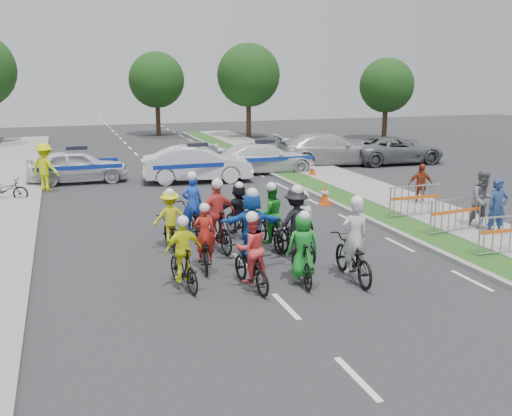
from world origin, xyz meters
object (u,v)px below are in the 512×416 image
object	(u,v)px
rider_4	(295,231)
civilian_sedan	(329,149)
spectator_0	(497,208)
cone_0	(325,195)
rider_8	(270,223)
police_car_1	(198,164)
rider_5	(251,232)
civilian_suv	(396,150)
rider_10	(170,225)
barrier_0	(510,236)
marshal_hiviz	(45,167)
spectator_1	(483,201)
rider_11	(239,214)
spectator_2	(420,185)
parked_bike	(5,190)
police_car_0	(78,166)
rider_2	(251,260)
tree_2	(387,86)
rider_7	(302,226)
rider_9	(217,223)
tree_1	(249,75)
cone_1	(313,170)
rider_0	(353,252)
police_car_2	(265,158)
rider_1	(302,255)
rider_12	(192,215)
rider_3	(183,260)
barrier_1	(456,216)
barrier_2	(415,202)
tree_4	(157,80)

from	to	relation	value
rider_4	civilian_sedan	xyz separation A→B (m)	(7.70, 13.85, 0.06)
spectator_0	cone_0	world-z (taller)	spectator_0
rider_8	police_car_1	bearing A→B (deg)	-94.20
rider_5	civilian_suv	bearing A→B (deg)	-123.79
rider_10	barrier_0	distance (m)	8.92
civilian_sedan	barrier_0	world-z (taller)	civilian_sedan
rider_10	marshal_hiviz	world-z (taller)	marshal_hiviz
spectator_1	rider_11	bearing A→B (deg)	176.49
spectator_2	parked_bike	bearing A→B (deg)	173.03
police_car_0	spectator_1	bearing A→B (deg)	-136.29
rider_2	spectator_0	xyz separation A→B (m)	(8.08, 1.64, 0.19)
tree_2	rider_5	bearing A→B (deg)	-127.54
rider_7	rider_9	xyz separation A→B (m)	(-2.18, 0.65, 0.11)
parked_bike	tree_1	xyz separation A→B (m)	(15.23, 17.39, 4.11)
rider_10	spectator_0	bearing A→B (deg)	167.18
cone_1	rider_0	bearing A→B (deg)	-110.40
rider_0	barrier_0	distance (m)	4.68
rider_8	police_car_2	world-z (taller)	rider_8
rider_8	tree_1	size ratio (longest dim) A/B	0.27
police_car_0	rider_2	bearing A→B (deg)	-166.82
civilian_suv	marshal_hiviz	size ratio (longest dim) A/B	2.62
rider_1	rider_2	size ratio (longest dim) A/B	0.96
spectator_2	police_car_1	bearing A→B (deg)	146.70
civilian_suv	spectator_1	bearing A→B (deg)	161.37
police_car_0	spectator_1	world-z (taller)	spectator_1
rider_2	spectator_1	distance (m)	8.45
rider_12	parked_bike	bearing A→B (deg)	-54.99
rider_3	rider_5	size ratio (longest dim) A/B	0.86
rider_8	rider_12	size ratio (longest dim) A/B	0.95
rider_3	police_car_1	world-z (taller)	rider_3
rider_2	civilian_suv	world-z (taller)	rider_2
rider_8	police_car_2	xyz separation A→B (m)	(3.97, 11.54, 0.02)
rider_5	spectator_1	bearing A→B (deg)	-165.27
rider_4	rider_7	distance (m)	0.94
rider_5	cone_0	bearing A→B (deg)	-120.71
rider_7	tree_1	bearing A→B (deg)	-111.21
barrier_1	police_car_0	bearing A→B (deg)	129.70
barrier_1	spectator_2	bearing A→B (deg)	71.05
rider_0	spectator_0	world-z (taller)	rider_0
rider_5	barrier_2	bearing A→B (deg)	-148.71
rider_4	marshal_hiviz	xyz separation A→B (m)	(-6.15, 11.54, 0.20)
barrier_1	rider_9	bearing A→B (deg)	173.46
rider_4	police_car_2	distance (m)	13.27
rider_11	police_car_2	distance (m)	11.24
rider_10	tree_4	xyz separation A→B (m)	(4.50, 29.33, 3.52)
rider_12	barrier_0	world-z (taller)	rider_12
cone_1	rider_11	bearing A→B (deg)	-126.24
civilian_suv	barrier_2	bearing A→B (deg)	153.33
rider_8	marshal_hiviz	size ratio (longest dim) A/B	0.96
rider_2	tree_2	world-z (taller)	tree_2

